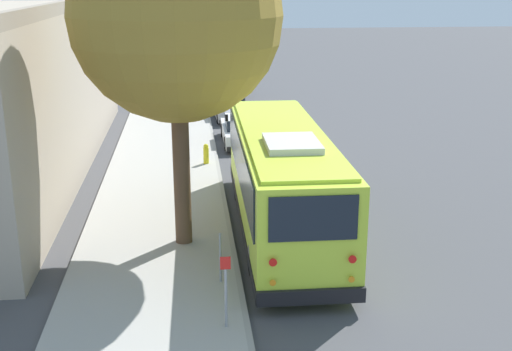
{
  "coord_description": "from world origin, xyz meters",
  "views": [
    {
      "loc": [
        -18.91,
        2.9,
        7.27
      ],
      "look_at": [
        0.36,
        0.82,
        1.3
      ],
      "focal_mm": 45.0,
      "sensor_mm": 36.0,
      "label": 1
    }
  ],
  "objects_px": {
    "parked_sedan_silver": "(229,107)",
    "sign_post_near": "(226,291)",
    "fire_hydrant": "(206,154)",
    "shuttle_bus": "(282,176)",
    "sign_post_far": "(220,258)",
    "parked_sedan_black": "(224,87)",
    "parked_sedan_white": "(242,131)",
    "street_tree": "(176,0)",
    "parked_sedan_navy": "(219,73)"
  },
  "relations": [
    {
      "from": "parked_sedan_white",
      "to": "parked_sedan_silver",
      "type": "distance_m",
      "value": 5.66
    },
    {
      "from": "parked_sedan_white",
      "to": "parked_sedan_black",
      "type": "distance_m",
      "value": 12.51
    },
    {
      "from": "parked_sedan_silver",
      "to": "sign_post_far",
      "type": "height_order",
      "value": "sign_post_far"
    },
    {
      "from": "parked_sedan_white",
      "to": "fire_hydrant",
      "type": "distance_m",
      "value": 4.12
    },
    {
      "from": "parked_sedan_silver",
      "to": "fire_hydrant",
      "type": "relative_size",
      "value": 5.53
    },
    {
      "from": "parked_sedan_black",
      "to": "fire_hydrant",
      "type": "relative_size",
      "value": 5.34
    },
    {
      "from": "parked_sedan_silver",
      "to": "sign_post_far",
      "type": "relative_size",
      "value": 3.5
    },
    {
      "from": "shuttle_bus",
      "to": "sign_post_far",
      "type": "xyz_separation_m",
      "value": [
        -3.45,
        2.01,
        -0.96
      ]
    },
    {
      "from": "fire_hydrant",
      "to": "shuttle_bus",
      "type": "bearing_deg",
      "value": -164.26
    },
    {
      "from": "fire_hydrant",
      "to": "parked_sedan_navy",
      "type": "bearing_deg",
      "value": -4.36
    },
    {
      "from": "parked_sedan_silver",
      "to": "parked_sedan_black",
      "type": "bearing_deg",
      "value": -4.33
    },
    {
      "from": "parked_sedan_white",
      "to": "parked_sedan_black",
      "type": "xyz_separation_m",
      "value": [
        12.51,
        0.06,
        0.01
      ]
    },
    {
      "from": "street_tree",
      "to": "sign_post_near",
      "type": "bearing_deg",
      "value": -169.7
    },
    {
      "from": "street_tree",
      "to": "parked_sedan_white",
      "type": "bearing_deg",
      "value": -13.01
    },
    {
      "from": "parked_sedan_white",
      "to": "sign_post_near",
      "type": "xyz_separation_m",
      "value": [
        -16.43,
        1.77,
        0.39
      ]
    },
    {
      "from": "shuttle_bus",
      "to": "parked_sedan_black",
      "type": "distance_m",
      "value": 23.39
    },
    {
      "from": "sign_post_near",
      "to": "parked_sedan_navy",
      "type": "bearing_deg",
      "value": -2.79
    },
    {
      "from": "parked_sedan_white",
      "to": "parked_sedan_navy",
      "type": "distance_m",
      "value": 18.83
    },
    {
      "from": "parked_sedan_black",
      "to": "sign_post_far",
      "type": "height_order",
      "value": "sign_post_far"
    },
    {
      "from": "fire_hydrant",
      "to": "sign_post_far",
      "type": "bearing_deg",
      "value": 179.99
    },
    {
      "from": "parked_sedan_black",
      "to": "sign_post_near",
      "type": "distance_m",
      "value": 28.99
    },
    {
      "from": "parked_sedan_silver",
      "to": "parked_sedan_navy",
      "type": "distance_m",
      "value": 13.18
    },
    {
      "from": "parked_sedan_white",
      "to": "sign_post_near",
      "type": "bearing_deg",
      "value": 173.61
    },
    {
      "from": "street_tree",
      "to": "sign_post_far",
      "type": "bearing_deg",
      "value": -162.23
    },
    {
      "from": "street_tree",
      "to": "parked_sedan_navy",
      "type": "bearing_deg",
      "value": -4.92
    },
    {
      "from": "fire_hydrant",
      "to": "street_tree",
      "type": "bearing_deg",
      "value": 173.45
    },
    {
      "from": "shuttle_bus",
      "to": "parked_sedan_black",
      "type": "bearing_deg",
      "value": 1.59
    },
    {
      "from": "parked_sedan_silver",
      "to": "sign_post_near",
      "type": "distance_m",
      "value": 22.15
    },
    {
      "from": "parked_sedan_black",
      "to": "street_tree",
      "type": "xyz_separation_m",
      "value": [
        -24.02,
        2.6,
        6.15
      ]
    },
    {
      "from": "parked_sedan_silver",
      "to": "sign_post_near",
      "type": "bearing_deg",
      "value": 172.57
    },
    {
      "from": "parked_sedan_black",
      "to": "sign_post_near",
      "type": "relative_size",
      "value": 2.67
    },
    {
      "from": "parked_sedan_white",
      "to": "sign_post_near",
      "type": "distance_m",
      "value": 16.53
    },
    {
      "from": "street_tree",
      "to": "shuttle_bus",
      "type": "bearing_deg",
      "value": -77.16
    },
    {
      "from": "shuttle_bus",
      "to": "parked_sedan_white",
      "type": "distance_m",
      "value": 10.92
    },
    {
      "from": "street_tree",
      "to": "sign_post_far",
      "type": "distance_m",
      "value": 6.64
    },
    {
      "from": "parked_sedan_navy",
      "to": "sign_post_near",
      "type": "distance_m",
      "value": 35.31
    },
    {
      "from": "sign_post_far",
      "to": "fire_hydrant",
      "type": "distance_m",
      "value": 10.58
    },
    {
      "from": "shuttle_bus",
      "to": "sign_post_far",
      "type": "distance_m",
      "value": 4.11
    },
    {
      "from": "parked_sedan_white",
      "to": "sign_post_near",
      "type": "height_order",
      "value": "sign_post_near"
    },
    {
      "from": "parked_sedan_silver",
      "to": "street_tree",
      "type": "xyz_separation_m",
      "value": [
        -17.17,
        2.48,
        6.16
      ]
    },
    {
      "from": "parked_sedan_white",
      "to": "parked_sedan_silver",
      "type": "relative_size",
      "value": 0.93
    },
    {
      "from": "parked_sedan_navy",
      "to": "parked_sedan_silver",
      "type": "bearing_deg",
      "value": 177.78
    },
    {
      "from": "shuttle_bus",
      "to": "sign_post_near",
      "type": "distance_m",
      "value": 5.98
    },
    {
      "from": "parked_sedan_black",
      "to": "sign_post_near",
      "type": "bearing_deg",
      "value": 172.52
    },
    {
      "from": "parked_sedan_navy",
      "to": "parked_sedan_black",
      "type": "bearing_deg",
      "value": 178.21
    },
    {
      "from": "street_tree",
      "to": "sign_post_near",
      "type": "xyz_separation_m",
      "value": [
        -4.92,
        -0.89,
        -5.76
      ]
    },
    {
      "from": "parked_sedan_white",
      "to": "street_tree",
      "type": "relative_size",
      "value": 0.43
    },
    {
      "from": "parked_sedan_black",
      "to": "parked_sedan_navy",
      "type": "relative_size",
      "value": 0.92
    },
    {
      "from": "parked_sedan_silver",
      "to": "sign_post_far",
      "type": "xyz_separation_m",
      "value": [
        -19.96,
        1.58,
        0.21
      ]
    },
    {
      "from": "sign_post_near",
      "to": "street_tree",
      "type": "bearing_deg",
      "value": 10.3
    }
  ]
}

